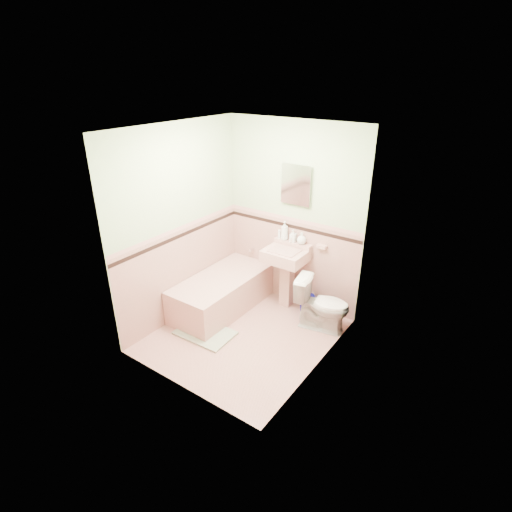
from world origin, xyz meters
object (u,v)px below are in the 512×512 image
Objects in this scene: bathtub at (222,294)px; soap_bottle_mid at (293,236)px; soap_bottle_left at (285,230)px; shoe at (205,329)px; soap_bottle_right at (302,238)px; bucket at (307,304)px; sink at (285,279)px; medicine_cabinet at (296,185)px; toilet at (322,304)px.

soap_bottle_mid reaches higher than bathtub.
soap_bottle_left is 1.74× the size of shoe.
bucket is at bearing -28.48° from soap_bottle_right.
sink is at bearing -126.37° from soap_bottle_right.
medicine_cabinet is at bearing 157.40° from bucket.
soap_bottle_mid reaches higher than soap_bottle_right.
soap_bottle_left is 1.55× the size of soap_bottle_mid.
medicine_cabinet is 1.91× the size of bucket.
soap_bottle_right reaches higher than sink.
bathtub is 3.39× the size of medicine_cabinet.
shoe is (-0.48, -1.11, -0.37)m from sink.
bathtub is 2.18× the size of toilet.
toilet is at bearing 33.49° from shoe.
medicine_cabinet is at bearing 47.42° from bathtub.
soap_bottle_mid is 1.06× the size of soap_bottle_right.
bathtub is 1.39m from toilet.
soap_bottle_left is (0.55, 0.71, 0.83)m from bathtub.
medicine_cabinet is at bearing 167.25° from soap_bottle_right.
bathtub reaches higher than shoe.
sink is at bearing -167.82° from bucket.
medicine_cabinet is 0.69m from soap_bottle_mid.
soap_bottle_mid is (0.00, -0.03, -0.69)m from medicine_cabinet.
bucket is (0.20, -0.11, -0.89)m from soap_bottle_right.
soap_bottle_mid reaches higher than bucket.
soap_bottle_left is at bearing 126.42° from sink.
medicine_cabinet is at bearing 49.74° from toilet.
shoe is (-0.81, -1.18, -0.06)m from bucket.
soap_bottle_right reaches higher than bathtub.
toilet is 0.46m from bucket.
soap_bottle_left reaches higher than bucket.
medicine_cabinet reaches higher than bucket.
soap_bottle_mid is at bearing 161.83° from bucket.
sink is 0.68m from toilet.
medicine_cabinet is 2.16m from shoe.
toilet is (0.79, -0.34, -0.71)m from soap_bottle_left.
bathtub is at bearing -133.86° from soap_bottle_mid.
sink is 3.30× the size of soap_bottle_left.
medicine_cabinet reaches higher than bathtub.
soap_bottle_mid is 0.96m from bucket.
soap_bottle_right is at bearing 46.17° from toilet.
soap_bottle_mid is 0.13m from soap_bottle_right.
soap_bottle_left is at bearing 180.00° from soap_bottle_right.
bucket is (0.33, 0.07, -0.32)m from sink.
bucket reaches higher than shoe.
medicine_cabinet is 1.62m from bucket.
medicine_cabinet is 2.62× the size of soap_bottle_mid.
soap_bottle_left is 0.14m from soap_bottle_mid.
toilet is (0.66, -0.16, -0.09)m from sink.
medicine_cabinet is (0.00, 0.21, 1.27)m from sink.
sink is (0.68, 0.53, 0.21)m from bathtub.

